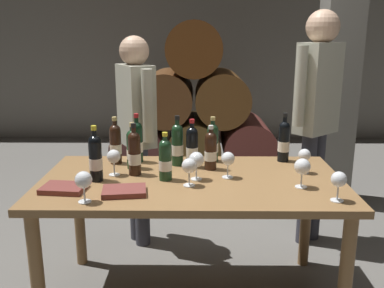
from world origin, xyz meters
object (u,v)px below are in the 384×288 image
(wine_bottle_7, at_px, (133,149))
(wine_glass_4, at_px, (228,160))
(wine_bottle_8, at_px, (95,157))
(wine_bottle_10, at_px, (284,141))
(wine_bottle_3, at_px, (165,159))
(tasting_notebook, at_px, (124,191))
(wine_glass_5, at_px, (189,166))
(wine_bottle_4, at_px, (192,147))
(wine_glass_2, at_px, (83,181))
(wine_glass_3, at_px, (196,160))
(taster_seated_left, at_px, (137,124))
(leather_ledger, at_px, (64,188))
(wine_glass_7, at_px, (114,157))
(wine_glass_1, at_px, (339,180))
(wine_bottle_6, at_px, (137,141))
(dining_table, at_px, (192,194))
(wine_bottle_9, at_px, (134,153))
(wine_bottle_5, at_px, (116,143))
(wine_glass_0, at_px, (304,156))
(wine_bottle_2, at_px, (213,142))
(wine_bottle_0, at_px, (177,144))
(sommelier_presenting, at_px, (317,107))
(wine_bottle_1, at_px, (211,150))

(wine_bottle_7, bearing_deg, wine_glass_4, -17.04)
(wine_bottle_8, relative_size, wine_bottle_10, 1.00)
(wine_bottle_3, bearing_deg, tasting_notebook, -132.14)
(wine_glass_5, bearing_deg, wine_bottle_3, 144.02)
(wine_bottle_4, distance_m, wine_bottle_10, 0.60)
(wine_bottle_3, height_order, wine_glass_2, wine_bottle_3)
(wine_glass_3, distance_m, wine_glass_4, 0.18)
(wine_glass_3, distance_m, taster_seated_left, 0.85)
(wine_bottle_4, xyz_separation_m, leather_ledger, (-0.66, -0.42, -0.12))
(wine_glass_3, bearing_deg, wine_glass_7, 171.47)
(wine_bottle_10, bearing_deg, wine_glass_1, -78.85)
(wine_glass_4, relative_size, taster_seated_left, 0.10)
(wine_bottle_6, xyz_separation_m, wine_glass_7, (-0.10, -0.27, -0.03))
(dining_table, distance_m, wine_glass_5, 0.23)
(wine_bottle_6, relative_size, wine_glass_2, 1.98)
(wine_bottle_9, xyz_separation_m, wine_glass_7, (-0.12, -0.01, -0.02))
(wine_bottle_5, bearing_deg, wine_glass_0, -9.14)
(wine_bottle_2, xyz_separation_m, wine_glass_5, (-0.14, -0.46, -0.02))
(wine_bottle_0, relative_size, wine_bottle_3, 1.15)
(wine_bottle_8, relative_size, tasting_notebook, 1.42)
(wine_bottle_10, distance_m, wine_glass_2, 1.30)
(wine_bottle_4, bearing_deg, wine_glass_7, -160.01)
(wine_bottle_10, height_order, wine_glass_0, wine_bottle_10)
(wine_bottle_3, height_order, wine_bottle_8, wine_bottle_8)
(wine_bottle_7, bearing_deg, wine_bottle_3, -44.73)
(sommelier_presenting, bearing_deg, wine_bottle_3, -143.44)
(wine_bottle_9, distance_m, wine_glass_1, 1.12)
(wine_glass_7, bearing_deg, wine_glass_3, -8.53)
(leather_ledger, bearing_deg, wine_bottle_2, 39.82)
(leather_ledger, relative_size, sommelier_presenting, 0.13)
(wine_bottle_6, distance_m, wine_glass_4, 0.63)
(wine_glass_0, distance_m, leather_ledger, 1.36)
(wine_bottle_4, height_order, leather_ledger, wine_bottle_4)
(wine_glass_2, bearing_deg, wine_bottle_3, 41.95)
(wine_bottle_8, bearing_deg, wine_bottle_2, 29.97)
(sommelier_presenting, xyz_separation_m, taster_seated_left, (-1.30, -0.03, -0.12))
(wine_glass_0, bearing_deg, wine_bottle_4, 170.32)
(wine_bottle_6, relative_size, wine_bottle_7, 1.11)
(wine_bottle_0, bearing_deg, leather_ledger, -141.58)
(wine_bottle_5, distance_m, wine_bottle_8, 0.33)
(wine_bottle_7, bearing_deg, wine_bottle_1, -1.88)
(wine_bottle_3, bearing_deg, wine_glass_1, -19.48)
(dining_table, bearing_deg, wine_bottle_1, 57.51)
(wine_glass_3, bearing_deg, wine_bottle_1, 65.76)
(dining_table, relative_size, wine_bottle_1, 6.29)
(leather_ledger, bearing_deg, wine_bottle_3, 24.59)
(wine_glass_7, xyz_separation_m, leather_ledger, (-0.22, -0.25, -0.09))
(wine_bottle_4, xyz_separation_m, wine_bottle_9, (-0.33, -0.15, 0.00))
(wine_bottle_8, distance_m, leather_ledger, 0.24)
(wine_bottle_8, distance_m, wine_glass_7, 0.13)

